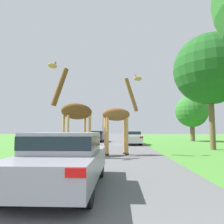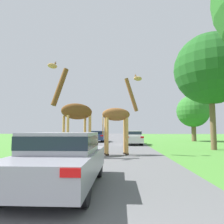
{
  "view_description": "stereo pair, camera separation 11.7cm",
  "coord_description": "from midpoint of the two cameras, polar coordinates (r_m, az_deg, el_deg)",
  "views": [
    {
      "loc": [
        1.13,
        -0.59,
        1.53
      ],
      "look_at": [
        0.65,
        11.93,
        2.67
      ],
      "focal_mm": 32.0,
      "sensor_mm": 36.0,
      "label": 1
    },
    {
      "loc": [
        1.24,
        -0.58,
        1.53
      ],
      "look_at": [
        0.65,
        11.93,
        2.67
      ],
      "focal_mm": 32.0,
      "sensor_mm": 36.0,
      "label": 2
    }
  ],
  "objects": [
    {
      "name": "road",
      "position": [
        30.65,
        -0.04,
        -8.05
      ],
      "size": [
        7.64,
        120.0,
        0.0
      ],
      "color": "#5B5B5E",
      "rests_on": "ground"
    },
    {
      "name": "giraffe_near_road",
      "position": [
        12.59,
        1.59,
        -1.28
      ],
      "size": [
        2.65,
        1.09,
        5.21
      ],
      "rotation": [
        0.0,
        0.0,
        -1.31
      ],
      "color": "tan",
      "rests_on": "ground"
    },
    {
      "name": "giraffe_companion",
      "position": [
        12.33,
        -10.86,
        0.36
      ],
      "size": [
        2.58,
        2.19,
        5.53
      ],
      "rotation": [
        0.0,
        0.0,
        2.24
      ],
      "color": "tan",
      "rests_on": "ground"
    },
    {
      "name": "car_lead_maroon",
      "position": [
        5.65,
        -14.09,
        -12.58
      ],
      "size": [
        1.91,
        4.27,
        1.46
      ],
      "color": "gray",
      "rests_on": "ground"
    },
    {
      "name": "car_queue_right",
      "position": [
        26.42,
        -4.53,
        -6.83
      ],
      "size": [
        1.9,
        4.6,
        1.42
      ],
      "color": "navy",
      "rests_on": "ground"
    },
    {
      "name": "car_queue_left",
      "position": [
        16.66,
        -10.89,
        -8.03
      ],
      "size": [
        1.86,
        4.82,
        1.23
      ],
      "color": "#144C28",
      "rests_on": "ground"
    },
    {
      "name": "car_far_ahead",
      "position": [
        21.61,
        5.71,
        -7.17
      ],
      "size": [
        1.76,
        4.54,
        1.47
      ],
      "color": "silver",
      "rests_on": "ground"
    },
    {
      "name": "tree_left_edge",
      "position": [
        18.29,
        25.95,
        10.86
      ],
      "size": [
        5.71,
        5.71,
        9.3
      ],
      "color": "brown",
      "rests_on": "ground"
    },
    {
      "name": "tree_centre_back",
      "position": [
        30.0,
        21.72,
        0.19
      ],
      "size": [
        4.46,
        4.46,
        6.41
      ],
      "color": "brown",
      "rests_on": "ground"
    }
  ]
}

